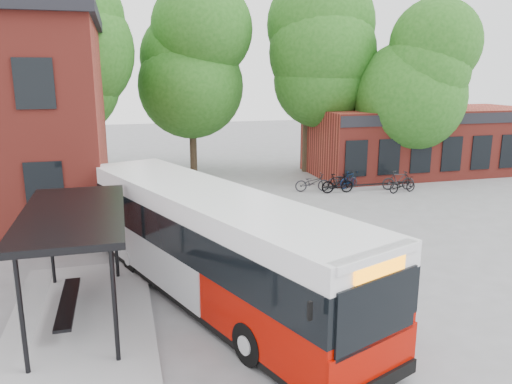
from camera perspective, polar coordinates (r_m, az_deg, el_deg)
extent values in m
plane|color=slate|center=(15.08, -1.41, -10.53)|extent=(100.00, 100.00, 0.00)
imported|color=#222228|center=(26.52, 6.45, 1.09)|extent=(1.92, 0.89, 0.97)
imported|color=black|center=(26.33, 9.29, 0.98)|extent=(1.75, 0.58, 1.04)
imported|color=#252529|center=(27.49, 9.84, 1.39)|extent=(1.84, 0.76, 0.95)
imported|color=#081C3C|center=(27.60, 10.73, 1.40)|extent=(1.64, 1.02, 0.95)
imported|color=black|center=(27.77, 15.96, 1.29)|extent=(1.81, 0.86, 1.05)
imported|color=black|center=(27.21, 16.38, 0.82)|extent=(1.72, 0.83, 0.87)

